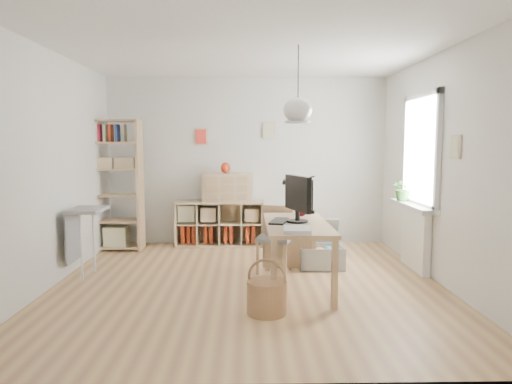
{
  "coord_description": "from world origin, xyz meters",
  "views": [
    {
      "loc": [
        -0.02,
        -5.2,
        1.63
      ],
      "look_at": [
        0.1,
        0.3,
        1.05
      ],
      "focal_mm": 32.0,
      "sensor_mm": 36.0,
      "label": 1
    }
  ],
  "objects_px": {
    "tall_bookshelf": "(115,180)",
    "storage_chest": "(321,252)",
    "chair": "(275,235)",
    "monitor": "(298,196)",
    "desk": "(297,231)",
    "cube_shelf": "(218,227)",
    "drawer_chest": "(228,187)"
  },
  "relations": [
    {
      "from": "tall_bookshelf",
      "to": "storage_chest",
      "type": "xyz_separation_m",
      "value": [
        3.01,
        -1.09,
        -0.89
      ]
    },
    {
      "from": "chair",
      "to": "storage_chest",
      "type": "distance_m",
      "value": 0.7
    },
    {
      "from": "tall_bookshelf",
      "to": "chair",
      "type": "height_order",
      "value": "tall_bookshelf"
    },
    {
      "from": "monitor",
      "to": "desk",
      "type": "bearing_deg",
      "value": -133.7
    },
    {
      "from": "chair",
      "to": "tall_bookshelf",
      "type": "bearing_deg",
      "value": 168.38
    },
    {
      "from": "tall_bookshelf",
      "to": "monitor",
      "type": "bearing_deg",
      "value": -36.63
    },
    {
      "from": "tall_bookshelf",
      "to": "chair",
      "type": "xyz_separation_m",
      "value": [
        2.39,
        -1.26,
        -0.61
      ]
    },
    {
      "from": "storage_chest",
      "to": "desk",
      "type": "bearing_deg",
      "value": -115.89
    },
    {
      "from": "cube_shelf",
      "to": "drawer_chest",
      "type": "distance_m",
      "value": 0.66
    },
    {
      "from": "monitor",
      "to": "drawer_chest",
      "type": "relative_size",
      "value": 0.76
    },
    {
      "from": "desk",
      "to": "chair",
      "type": "distance_m",
      "value": 0.74
    },
    {
      "from": "monitor",
      "to": "drawer_chest",
      "type": "xyz_separation_m",
      "value": [
        -0.88,
        2.17,
        -0.1
      ]
    },
    {
      "from": "tall_bookshelf",
      "to": "drawer_chest",
      "type": "bearing_deg",
      "value": 7.94
    },
    {
      "from": "desk",
      "to": "tall_bookshelf",
      "type": "distance_m",
      "value": 3.27
    },
    {
      "from": "chair",
      "to": "storage_chest",
      "type": "height_order",
      "value": "chair"
    },
    {
      "from": "cube_shelf",
      "to": "tall_bookshelf",
      "type": "distance_m",
      "value": 1.77
    },
    {
      "from": "cube_shelf",
      "to": "drawer_chest",
      "type": "bearing_deg",
      "value": -14.77
    },
    {
      "from": "drawer_chest",
      "to": "chair",
      "type": "bearing_deg",
      "value": -63.96
    },
    {
      "from": "storage_chest",
      "to": "monitor",
      "type": "distance_m",
      "value": 1.26
    },
    {
      "from": "storage_chest",
      "to": "drawer_chest",
      "type": "relative_size",
      "value": 0.84
    },
    {
      "from": "tall_bookshelf",
      "to": "storage_chest",
      "type": "relative_size",
      "value": 3.05
    },
    {
      "from": "desk",
      "to": "cube_shelf",
      "type": "relative_size",
      "value": 1.07
    },
    {
      "from": "chair",
      "to": "drawer_chest",
      "type": "xyz_separation_m",
      "value": [
        -0.67,
        1.5,
        0.47
      ]
    },
    {
      "from": "chair",
      "to": "storage_chest",
      "type": "bearing_deg",
      "value": 31.64
    },
    {
      "from": "cube_shelf",
      "to": "drawer_chest",
      "type": "xyz_separation_m",
      "value": [
        0.16,
        -0.04,
        0.64
      ]
    },
    {
      "from": "tall_bookshelf",
      "to": "storage_chest",
      "type": "bearing_deg",
      "value": -19.86
    },
    {
      "from": "desk",
      "to": "monitor",
      "type": "height_order",
      "value": "monitor"
    },
    {
      "from": "tall_bookshelf",
      "to": "drawer_chest",
      "type": "xyz_separation_m",
      "value": [
        1.72,
        0.24,
        -0.14
      ]
    },
    {
      "from": "cube_shelf",
      "to": "monitor",
      "type": "distance_m",
      "value": 2.55
    },
    {
      "from": "monitor",
      "to": "tall_bookshelf",
      "type": "bearing_deg",
      "value": 125.7
    },
    {
      "from": "desk",
      "to": "drawer_chest",
      "type": "height_order",
      "value": "drawer_chest"
    },
    {
      "from": "tall_bookshelf",
      "to": "monitor",
      "type": "distance_m",
      "value": 3.24
    }
  ]
}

